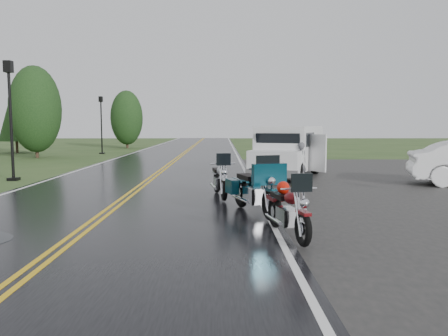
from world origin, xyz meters
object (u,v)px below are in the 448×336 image
(motorcycle_red, at_px, (303,215))
(lamp_post_far_left, at_px, (101,125))
(van_white, at_px, (256,154))
(motorcycle_silver, at_px, (224,180))
(lamp_post_near_left, at_px, (11,121))
(motorcycle_teal, at_px, (270,191))
(person_at_van, at_px, (300,163))

(motorcycle_red, relative_size, lamp_post_far_left, 0.49)
(van_white, bearing_deg, motorcycle_silver, -83.58)
(lamp_post_far_left, bearing_deg, lamp_post_near_left, -87.06)
(van_white, distance_m, lamp_post_near_left, 9.30)
(motorcycle_red, distance_m, motorcycle_silver, 4.65)
(motorcycle_silver, relative_size, lamp_post_near_left, 0.47)
(motorcycle_teal, relative_size, person_at_van, 1.63)
(motorcycle_red, xyz_separation_m, lamp_post_far_left, (-10.08, 24.66, 1.49))
(lamp_post_near_left, distance_m, lamp_post_far_left, 15.33)
(motorcycle_red, bearing_deg, lamp_post_near_left, 123.73)
(motorcycle_silver, bearing_deg, lamp_post_far_left, 105.67)
(motorcycle_teal, height_order, person_at_van, person_at_van)
(motorcycle_silver, distance_m, person_at_van, 4.76)
(motorcycle_teal, xyz_separation_m, person_at_van, (1.78, 6.36, 0.03))
(van_white, xyz_separation_m, person_at_van, (1.53, -0.57, -0.32))
(motorcycle_silver, distance_m, van_white, 4.63)
(person_at_van, bearing_deg, van_white, -47.30)
(lamp_post_near_left, bearing_deg, lamp_post_far_left, 92.94)
(motorcycle_red, height_order, motorcycle_teal, motorcycle_teal)
(motorcycle_red, bearing_deg, lamp_post_far_left, 101.14)
(person_at_van, relative_size, lamp_post_near_left, 0.32)
(motorcycle_teal, bearing_deg, motorcycle_red, -98.50)
(person_at_van, bearing_deg, lamp_post_far_left, -81.51)
(motorcycle_red, xyz_separation_m, lamp_post_near_left, (-9.29, 9.35, 1.66))
(motorcycle_teal, distance_m, motorcycle_silver, 2.66)
(motorcycle_silver, bearing_deg, lamp_post_near_left, 140.72)
(motorcycle_silver, bearing_deg, motorcycle_red, -81.55)
(motorcycle_silver, relative_size, person_at_van, 1.46)
(motorcycle_teal, height_order, lamp_post_near_left, lamp_post_near_left)
(motorcycle_teal, relative_size, van_white, 0.45)
(person_at_van, relative_size, lamp_post_far_left, 0.35)
(van_white, xyz_separation_m, lamp_post_far_left, (-10.00, 15.75, 1.05))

